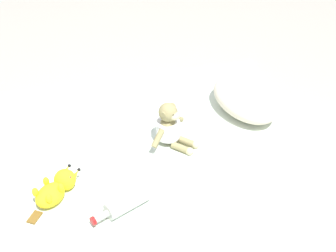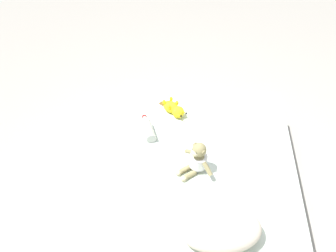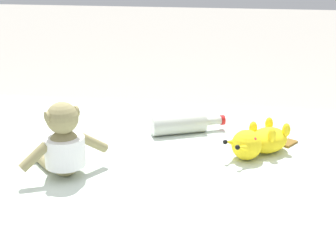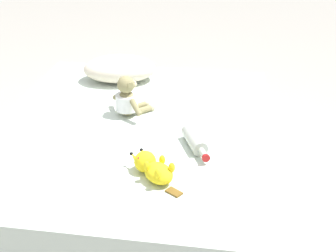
# 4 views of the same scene
# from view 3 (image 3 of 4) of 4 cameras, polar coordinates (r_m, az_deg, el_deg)

# --- Properties ---
(bed) EXTENTS (1.51, 1.81, 0.39)m
(bed) POSITION_cam_3_polar(r_m,az_deg,el_deg) (1.63, -6.49, -11.64)
(bed) COLOR #B2B2B7
(bed) RESTS_ON ground_plane
(plush_monkey) EXTENTS (0.26, 0.26, 0.24)m
(plush_monkey) POSITION_cam_3_polar(r_m,az_deg,el_deg) (1.49, -12.22, -2.20)
(plush_monkey) COLOR #8E8456
(plush_monkey) RESTS_ON bed
(plush_yellow_creature) EXTENTS (0.28, 0.27, 0.10)m
(plush_yellow_creature) POSITION_cam_3_polar(r_m,az_deg,el_deg) (1.65, 10.64, -1.78)
(plush_yellow_creature) COLOR yellow
(plush_yellow_creature) RESTS_ON bed
(glass_bottle) EXTENTS (0.16, 0.28, 0.08)m
(glass_bottle) POSITION_cam_3_polar(r_m,az_deg,el_deg) (1.81, 1.55, 0.27)
(glass_bottle) COLOR #B7BCB2
(glass_bottle) RESTS_ON bed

